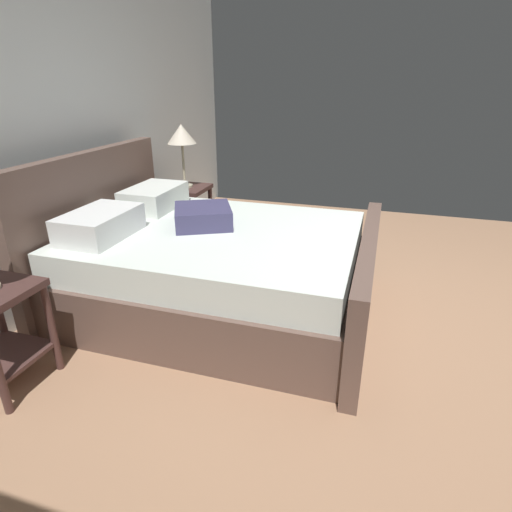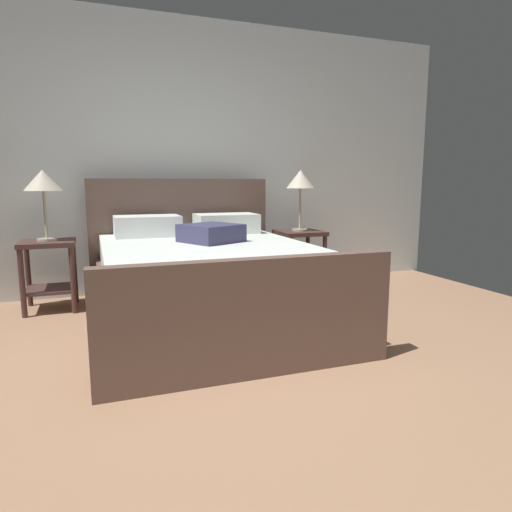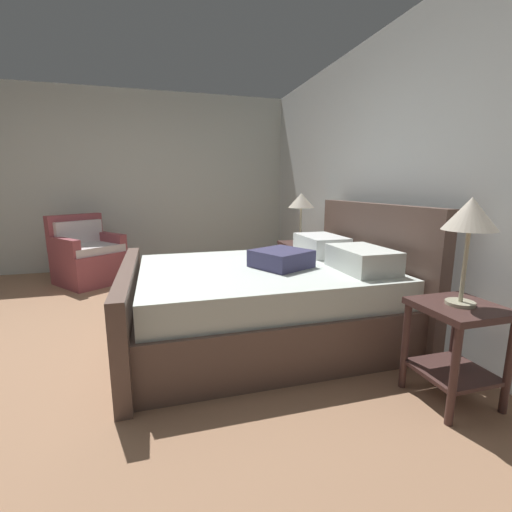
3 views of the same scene
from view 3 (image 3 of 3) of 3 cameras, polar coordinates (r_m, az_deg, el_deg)
name	(u,v)px [view 3 (image 3 of 3)]	position (r m, az deg, el deg)	size (l,w,h in m)	color
ground_plane	(66,358)	(3.12, -28.57, -14.39)	(6.00, 5.56, 0.02)	#A17758
wall_back	(399,179)	(3.47, 22.22, 11.58)	(6.12, 0.12, 2.67)	silver
wall_side_left	(105,182)	(5.86, -23.36, 11.04)	(0.12, 5.68, 2.67)	silver
bed	(268,297)	(2.99, 1.91, -6.77)	(1.72, 2.19, 1.12)	brown
nightstand_right	(456,337)	(2.41, 29.84, -11.33)	(0.44, 0.44, 0.60)	#472D29
table_lamp_right	(470,218)	(2.26, 31.57, 5.36)	(0.28, 0.28, 0.61)	#B7B293
nightstand_left	(300,258)	(4.31, 7.15, -0.39)	(0.44, 0.44, 0.60)	#472D29
table_lamp_left	(301,202)	(4.23, 7.38, 8.72)	(0.31, 0.31, 0.59)	#B7B293
armchair	(88,257)	(5.16, -25.76, -0.13)	(1.02, 1.02, 0.90)	#9A484F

